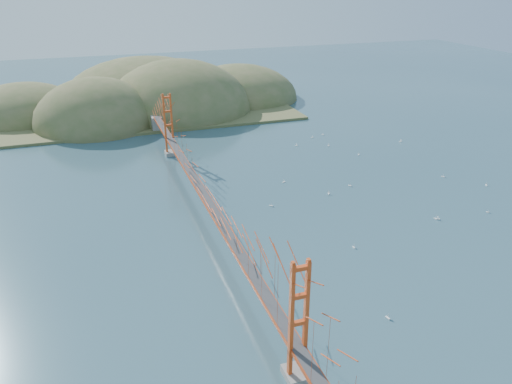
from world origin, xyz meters
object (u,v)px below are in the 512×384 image
object	(u,v)px
bridge	(207,176)
sailboat_1	(350,185)
sailboat_0	(354,247)
sailboat_2	(438,219)

from	to	relation	value
bridge	sailboat_1	world-z (taller)	bridge
bridge	sailboat_0	world-z (taller)	bridge
sailboat_0	sailboat_2	world-z (taller)	sailboat_2
bridge	sailboat_1	bearing A→B (deg)	12.02
sailboat_0	sailboat_2	distance (m)	15.31
bridge	sailboat_0	size ratio (longest dim) A/B	165.04
sailboat_0	bridge	bearing A→B (deg)	141.50
sailboat_1	sailboat_2	xyz separation A→B (m)	(5.78, -14.60, 0.00)
sailboat_1	sailboat_2	distance (m)	15.70
bridge	sailboat_2	size ratio (longest dim) A/B	135.92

